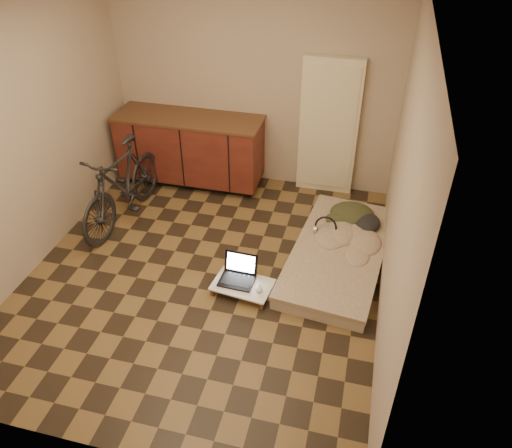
% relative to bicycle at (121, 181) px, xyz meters
% --- Properties ---
extents(room_shell, '(3.50, 4.00, 2.60)m').
position_rel_bicycle_xyz_m(room_shell, '(1.20, -0.68, 0.78)').
color(room_shell, brown).
rests_on(room_shell, ground).
extents(cabinets, '(1.84, 0.62, 0.91)m').
position_rel_bicycle_xyz_m(cabinets, '(0.45, 1.02, -0.06)').
color(cabinets, black).
rests_on(cabinets, ground).
extents(appliance_panel, '(0.70, 0.10, 1.70)m').
position_rel_bicycle_xyz_m(appliance_panel, '(2.15, 1.26, 0.33)').
color(appliance_panel, '#F5E9C1').
rests_on(appliance_panel, ground).
extents(bicycle, '(0.63, 1.66, 1.05)m').
position_rel_bicycle_xyz_m(bicycle, '(0.00, 0.00, 0.00)').
color(bicycle, black).
rests_on(bicycle, ground).
extents(futon, '(1.11, 1.98, 0.16)m').
position_rel_bicycle_xyz_m(futon, '(2.50, -0.15, -0.44)').
color(futon, '#BBAA96').
rests_on(futon, ground).
extents(clothing_pile, '(0.58, 0.50, 0.21)m').
position_rel_bicycle_xyz_m(clothing_pile, '(2.62, 0.41, -0.25)').
color(clothing_pile, '#333720').
rests_on(clothing_pile, futon).
extents(headphones, '(0.28, 0.26, 0.18)m').
position_rel_bicycle_xyz_m(headphones, '(2.32, 0.08, -0.27)').
color(headphones, black).
rests_on(headphones, futon).
extents(lap_desk, '(0.61, 0.44, 0.10)m').
position_rel_bicycle_xyz_m(lap_desk, '(1.64, -0.86, -0.44)').
color(lap_desk, brown).
rests_on(lap_desk, ground).
extents(laptop, '(0.35, 0.31, 0.23)m').
position_rel_bicycle_xyz_m(laptop, '(1.58, -0.79, -0.38)').
color(laptop, black).
rests_on(laptop, lap_desk).
extents(mouse, '(0.09, 0.12, 0.04)m').
position_rel_bicycle_xyz_m(mouse, '(1.82, -0.90, -0.41)').
color(mouse, silver).
rests_on(mouse, lap_desk).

